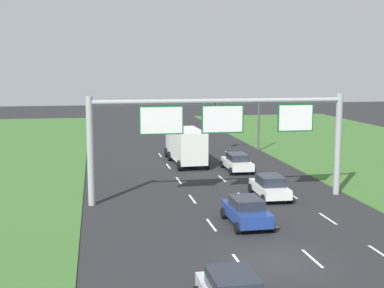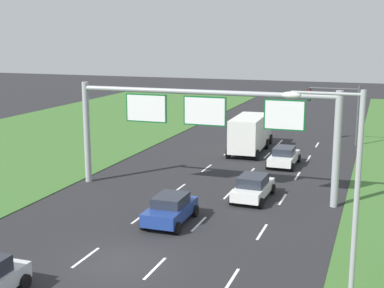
{
  "view_description": "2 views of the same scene",
  "coord_description": "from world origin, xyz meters",
  "px_view_note": "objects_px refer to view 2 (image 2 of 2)",
  "views": [
    {
      "loc": [
        -8.02,
        -22.45,
        8.91
      ],
      "look_at": [
        -2.03,
        10.59,
        3.96
      ],
      "focal_mm": 50.0,
      "sensor_mm": 36.0,
      "label": 1
    },
    {
      "loc": [
        10.73,
        -20.21,
        10.14
      ],
      "look_at": [
        -0.49,
        11.13,
        3.32
      ],
      "focal_mm": 50.0,
      "sensor_mm": 36.0,
      "label": 2
    }
  ],
  "objects_px": {
    "car_near_red": "(253,187)",
    "car_mid_lane": "(170,209)",
    "car_far_ahead": "(284,156)",
    "sign_gantry": "(203,119)",
    "box_truck": "(251,132)",
    "traffic_light_mast": "(337,104)",
    "street_lamp": "(344,196)"
  },
  "relations": [
    {
      "from": "car_near_red",
      "to": "box_truck",
      "type": "bearing_deg",
      "value": 105.76
    },
    {
      "from": "box_truck",
      "to": "traffic_light_mast",
      "type": "xyz_separation_m",
      "value": [
        6.76,
        5.64,
        2.12
      ]
    },
    {
      "from": "car_mid_lane",
      "to": "car_far_ahead",
      "type": "bearing_deg",
      "value": 75.9
    },
    {
      "from": "traffic_light_mast",
      "to": "street_lamp",
      "type": "height_order",
      "value": "street_lamp"
    },
    {
      "from": "car_near_red",
      "to": "car_far_ahead",
      "type": "xyz_separation_m",
      "value": [
        0.26,
        9.44,
        -0.03
      ]
    },
    {
      "from": "sign_gantry",
      "to": "traffic_light_mast",
      "type": "distance_m",
      "value": 20.32
    },
    {
      "from": "car_mid_lane",
      "to": "sign_gantry",
      "type": "distance_m",
      "value": 7.21
    },
    {
      "from": "car_mid_lane",
      "to": "street_lamp",
      "type": "distance_m",
      "value": 13.72
    },
    {
      "from": "sign_gantry",
      "to": "car_mid_lane",
      "type": "bearing_deg",
      "value": -88.99
    },
    {
      "from": "car_near_red",
      "to": "sign_gantry",
      "type": "distance_m",
      "value": 5.34
    },
    {
      "from": "car_far_ahead",
      "to": "street_lamp",
      "type": "xyz_separation_m",
      "value": [
        6.06,
        -23.97,
        4.31
      ]
    },
    {
      "from": "car_mid_lane",
      "to": "box_truck",
      "type": "xyz_separation_m",
      "value": [
        -0.2,
        19.44,
        0.94
      ]
    },
    {
      "from": "box_truck",
      "to": "sign_gantry",
      "type": "relative_size",
      "value": 0.49
    },
    {
      "from": "car_mid_lane",
      "to": "box_truck",
      "type": "distance_m",
      "value": 19.46
    },
    {
      "from": "car_far_ahead",
      "to": "sign_gantry",
      "type": "bearing_deg",
      "value": -111.14
    },
    {
      "from": "box_truck",
      "to": "street_lamp",
      "type": "relative_size",
      "value": 0.99
    },
    {
      "from": "car_far_ahead",
      "to": "box_truck",
      "type": "height_order",
      "value": "box_truck"
    },
    {
      "from": "car_far_ahead",
      "to": "street_lamp",
      "type": "relative_size",
      "value": 0.51
    },
    {
      "from": "box_truck",
      "to": "sign_gantry",
      "type": "height_order",
      "value": "sign_gantry"
    },
    {
      "from": "car_far_ahead",
      "to": "street_lamp",
      "type": "bearing_deg",
      "value": -75.44
    },
    {
      "from": "traffic_light_mast",
      "to": "street_lamp",
      "type": "distance_m",
      "value": 34.06
    },
    {
      "from": "car_near_red",
      "to": "car_mid_lane",
      "type": "distance_m",
      "value": 6.58
    },
    {
      "from": "car_far_ahead",
      "to": "traffic_light_mast",
      "type": "distance_m",
      "value": 10.84
    },
    {
      "from": "car_near_red",
      "to": "box_truck",
      "type": "height_order",
      "value": "box_truck"
    },
    {
      "from": "car_mid_lane",
      "to": "traffic_light_mast",
      "type": "relative_size",
      "value": 0.73
    },
    {
      "from": "box_truck",
      "to": "car_far_ahead",
      "type": "bearing_deg",
      "value": -51.06
    },
    {
      "from": "car_near_red",
      "to": "street_lamp",
      "type": "height_order",
      "value": "street_lamp"
    },
    {
      "from": "car_near_red",
      "to": "sign_gantry",
      "type": "height_order",
      "value": "sign_gantry"
    },
    {
      "from": "car_near_red",
      "to": "street_lamp",
      "type": "bearing_deg",
      "value": -64.94
    },
    {
      "from": "car_mid_lane",
      "to": "box_truck",
      "type": "height_order",
      "value": "box_truck"
    },
    {
      "from": "car_mid_lane",
      "to": "car_far_ahead",
      "type": "relative_size",
      "value": 0.94
    },
    {
      "from": "car_near_red",
      "to": "car_mid_lane",
      "type": "xyz_separation_m",
      "value": [
        -3.28,
        -5.71,
        0.0
      ]
    }
  ]
}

